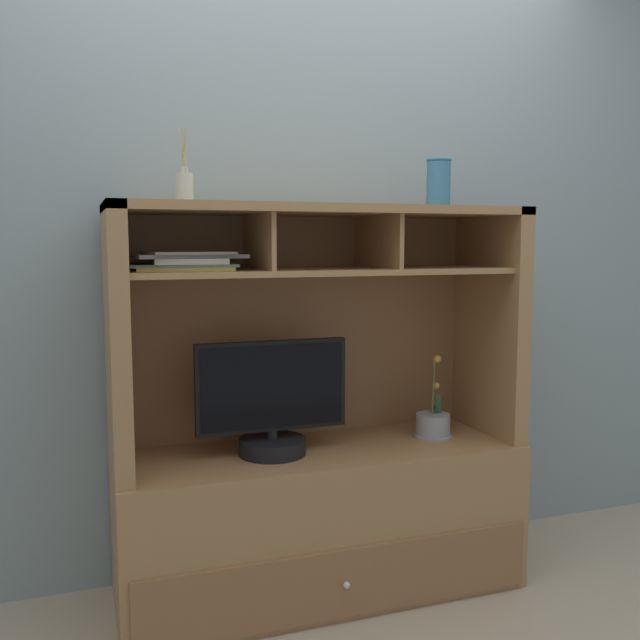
{
  "coord_description": "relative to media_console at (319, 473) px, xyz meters",
  "views": [
    {
      "loc": [
        -0.83,
        -2.35,
        1.29
      ],
      "look_at": [
        0.0,
        0.0,
        1.01
      ],
      "focal_mm": 39.2,
      "sensor_mm": 36.0,
      "label": 1
    }
  ],
  "objects": [
    {
      "name": "floor_plane",
      "position": [
        0.0,
        -0.01,
        -0.45
      ],
      "size": [
        6.0,
        6.0,
        0.02
      ],
      "primitive_type": "cube",
      "color": "tan",
      "rests_on": "ground"
    },
    {
      "name": "back_wall",
      "position": [
        0.0,
        0.27,
        0.96
      ],
      "size": [
        6.0,
        0.02,
        2.8
      ],
      "primitive_type": "cube",
      "color": "gray",
      "rests_on": "ground"
    },
    {
      "name": "media_console",
      "position": [
        0.0,
        0.0,
        0.0
      ],
      "size": [
        1.47,
        0.54,
        1.42
      ],
      "color": "#9E7146",
      "rests_on": "ground"
    },
    {
      "name": "tv_monitor",
      "position": [
        -0.19,
        -0.02,
        0.27
      ],
      "size": [
        0.54,
        0.24,
        0.41
      ],
      "color": "black",
      "rests_on": "media_console"
    },
    {
      "name": "potted_orchid",
      "position": [
        0.47,
        -0.0,
        0.15
      ],
      "size": [
        0.15,
        0.15,
        0.32
      ],
      "color": "#939399",
      "rests_on": "media_console"
    },
    {
      "name": "magazine_stack_left",
      "position": [
        -0.47,
        -0.0,
        0.79
      ],
      "size": [
        0.38,
        0.3,
        0.06
      ],
      "color": "gold",
      "rests_on": "media_console"
    },
    {
      "name": "diffuser_bottle",
      "position": [
        -0.48,
        -0.03,
        1.03
      ],
      "size": [
        0.06,
        0.06,
        0.24
      ],
      "color": "beige",
      "rests_on": "media_console"
    },
    {
      "name": "ceramic_vase",
      "position": [
        0.48,
        0.01,
        1.07
      ],
      "size": [
        0.09,
        0.09,
        0.19
      ],
      "color": "teal",
      "rests_on": "media_console"
    }
  ]
}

